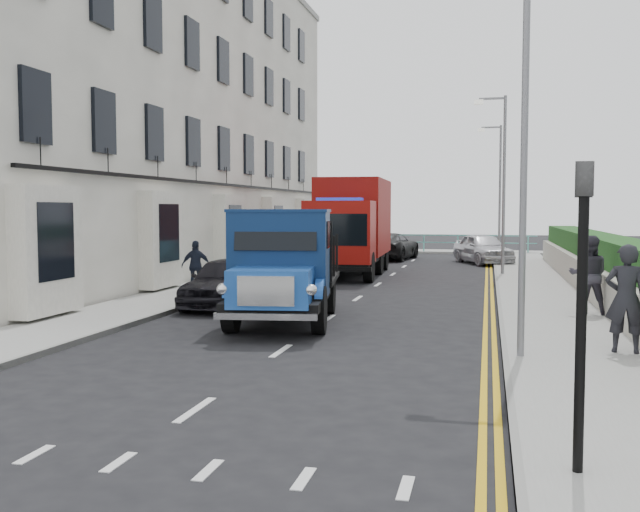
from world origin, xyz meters
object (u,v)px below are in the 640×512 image
at_px(lamp_near, 517,129).
at_px(red_lorry, 352,224).
at_px(lamp_mid, 501,174).
at_px(pedestrian_east_near, 626,298).
at_px(bedford_lorry, 281,274).
at_px(lamp_far, 498,183).
at_px(parked_car_front, 226,282).

bearing_deg(lamp_near, red_lorry, 110.50).
xyz_separation_m(lamp_mid, red_lorry, (-5.79, -0.52, -1.95)).
bearing_deg(lamp_mid, pedestrian_east_near, -82.83).
bearing_deg(bedford_lorry, lamp_far, 69.48).
xyz_separation_m(lamp_near, red_lorry, (-5.79, 15.48, -1.95)).
bearing_deg(red_lorry, lamp_mid, 2.72).
distance_m(lamp_far, bedford_lorry, 24.01).
xyz_separation_m(bedford_lorry, pedestrian_east_near, (6.89, -1.96, -0.12)).
xyz_separation_m(bedford_lorry, red_lorry, (-0.82, 12.80, 0.85)).
bearing_deg(red_lorry, lamp_near, -71.97).
relative_size(lamp_near, bedford_lorry, 1.23).
distance_m(lamp_mid, lamp_far, 10.00).
relative_size(lamp_far, pedestrian_east_near, 3.65).
bearing_deg(lamp_far, lamp_mid, -90.00).
bearing_deg(red_lorry, pedestrian_east_near, -64.89).
bearing_deg(lamp_far, red_lorry, -118.80).
bearing_deg(red_lorry, bedford_lorry, -88.80).
height_order(lamp_mid, parked_car_front, lamp_mid).
xyz_separation_m(parked_car_front, pedestrian_east_near, (9.27, -4.78, 0.40)).
distance_m(bedford_lorry, red_lorry, 12.85).
relative_size(bedford_lorry, pedestrian_east_near, 2.98).
height_order(lamp_far, red_lorry, lamp_far).
height_order(lamp_far, parked_car_front, lamp_far).
bearing_deg(bedford_lorry, lamp_mid, 61.06).
xyz_separation_m(lamp_mid, pedestrian_east_near, (1.92, -15.29, -2.92)).
bearing_deg(pedestrian_east_near, lamp_mid, -75.43).
relative_size(lamp_far, red_lorry, 0.94).
height_order(lamp_mid, red_lorry, lamp_mid).
bearing_deg(lamp_near, pedestrian_east_near, 20.36).
bearing_deg(bedford_lorry, pedestrian_east_near, -24.41).
height_order(lamp_near, lamp_mid, same).
xyz_separation_m(lamp_mid, lamp_far, (0.00, 10.00, 0.00)).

